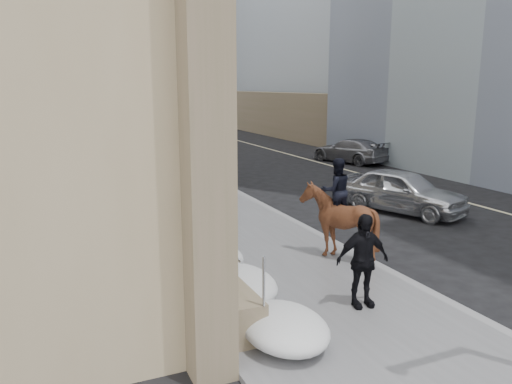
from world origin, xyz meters
The scene contains 16 objects.
ground centered at (0.00, 0.00, 0.00)m, with size 140.00×140.00×0.00m, color black.
sidewalk centered at (0.00, 10.00, 0.06)m, with size 5.00×80.00×0.12m, color #575759.
curb centered at (2.62, 10.00, 0.06)m, with size 0.24×80.00×0.12m, color slate.
lane_line centered at (10.50, 10.00, 0.01)m, with size 0.15×70.00×0.01m, color #BFB78C.
far_podium centered at (15.50, 10.00, 2.00)m, with size 2.00×80.00×4.00m, color #6D6246.
bg_building_mid centered at (4.00, 60.00, 14.00)m, with size 30.00×12.00×28.00m, color slate.
bg_building_far centered at (-6.00, 72.00, 10.00)m, with size 24.00×12.00×20.00m, color gray.
streetlight_mid centered at (2.74, 14.00, 4.58)m, with size 1.71×0.24×8.00m.
streetlight_far centered at (2.74, 34.00, 4.58)m, with size 1.71×0.24×8.00m.
traffic_signal centered at (2.07, 22.00, 4.00)m, with size 4.10×0.22×6.00m.
snow_bank centered at (-1.42, 8.11, 0.47)m, with size 1.70×18.10×0.76m.
mounted_horse_left centered at (-1.42, 5.91, 1.16)m, with size 1.89×2.53×2.64m.
mounted_horse_right centered at (1.95, 1.52, 1.22)m, with size 1.86×2.03×2.65m.
pedestrian centered at (0.76, -1.25, 1.11)m, with size 1.16×0.48×1.98m, color black.
car_silver centered at (7.05, 5.10, 0.81)m, with size 1.91×4.75×1.62m, color #B6B9BF.
car_grey centered at (12.25, 16.21, 0.73)m, with size 2.04×5.01×1.45m, color slate.
Camera 1 is at (-5.11, -9.28, 4.62)m, focal length 35.00 mm.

